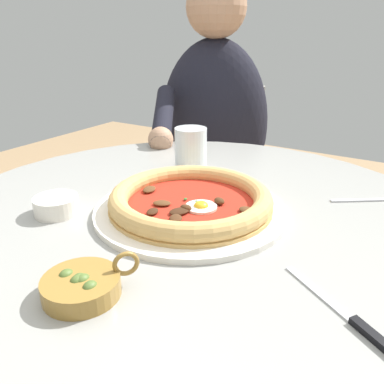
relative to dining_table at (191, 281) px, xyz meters
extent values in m
cylinder|color=#999993|center=(0.00, 0.00, 0.13)|extent=(0.94, 0.94, 0.03)
cylinder|color=gray|center=(0.00, 0.00, -0.23)|extent=(0.10, 0.10, 0.70)
cylinder|color=white|center=(0.00, 0.00, 0.15)|extent=(0.34, 0.34, 0.01)
cylinder|color=tan|center=(0.00, 0.00, 0.16)|extent=(0.29, 0.29, 0.01)
torus|color=tan|center=(0.00, 0.00, 0.17)|extent=(0.29, 0.29, 0.03)
cylinder|color=red|center=(0.00, 0.00, 0.17)|extent=(0.26, 0.26, 0.00)
cylinder|color=white|center=(0.01, 0.03, 0.17)|extent=(0.05, 0.05, 0.00)
ellipsoid|color=yellow|center=(0.01, 0.03, 0.17)|extent=(0.02, 0.02, 0.02)
ellipsoid|color=#4C2D19|center=(0.03, 0.01, 0.17)|extent=(0.02, 0.02, 0.01)
ellipsoid|color=#4C2D19|center=(0.07, 0.02, 0.17)|extent=(0.03, 0.03, 0.01)
ellipsoid|color=brown|center=(-0.01, 0.10, 0.17)|extent=(0.03, 0.04, 0.01)
ellipsoid|color=brown|center=(0.00, -0.09, 0.17)|extent=(0.04, 0.03, 0.01)
ellipsoid|color=brown|center=(0.04, -0.03, 0.17)|extent=(0.03, 0.04, 0.01)
ellipsoid|color=#4C2D19|center=(-0.02, 0.05, 0.17)|extent=(0.03, 0.03, 0.01)
ellipsoid|color=#3D2314|center=(0.07, -0.03, 0.17)|extent=(0.03, 0.02, 0.01)
ellipsoid|color=#3D2314|center=(0.05, 0.01, 0.17)|extent=(0.04, 0.04, 0.01)
ellipsoid|color=#2D6B28|center=(0.00, -0.01, 0.17)|extent=(0.01, 0.01, 0.00)
ellipsoid|color=#2D6B28|center=(0.00, 0.01, 0.17)|extent=(0.01, 0.01, 0.00)
ellipsoid|color=#2D6B28|center=(0.04, -0.04, 0.17)|extent=(0.01, 0.01, 0.00)
cylinder|color=silver|center=(-0.19, -0.12, 0.20)|extent=(0.07, 0.07, 0.10)
cylinder|color=silver|center=(-0.19, -0.12, 0.17)|extent=(0.06, 0.06, 0.04)
cube|color=silver|center=(0.11, 0.25, 0.15)|extent=(0.07, 0.10, 0.00)
cylinder|color=white|center=(0.13, -0.20, 0.16)|extent=(0.08, 0.08, 0.03)
cylinder|color=olive|center=(0.13, -0.20, 0.17)|extent=(0.06, 0.06, 0.01)
cylinder|color=olive|center=(0.27, 0.01, 0.16)|extent=(0.09, 0.09, 0.02)
torus|color=olive|center=(0.22, 0.04, 0.18)|extent=(0.03, 0.03, 0.03)
ellipsoid|color=#516B2D|center=(0.27, 0.03, 0.17)|extent=(0.02, 0.02, 0.02)
ellipsoid|color=#516B2D|center=(0.26, 0.01, 0.17)|extent=(0.02, 0.02, 0.02)
ellipsoid|color=#516B2D|center=(0.27, -0.01, 0.17)|extent=(0.02, 0.02, 0.02)
ellipsoid|color=#516B2D|center=(0.27, 0.01, 0.17)|extent=(0.02, 0.02, 0.02)
ellipsoid|color=#516B2D|center=(0.27, 0.01, 0.17)|extent=(0.02, 0.02, 0.02)
cube|color=#BCBCC1|center=(-0.22, 0.27, 0.15)|extent=(0.10, 0.14, 0.00)
cube|color=#282833|center=(-0.65, -0.31, -0.38)|extent=(0.40, 0.43, 0.45)
ellipsoid|color=black|center=(-0.65, -0.31, 0.14)|extent=(0.36, 0.43, 0.58)
sphere|color=tan|center=(-0.65, -0.31, 0.51)|extent=(0.19, 0.19, 0.19)
cylinder|color=black|center=(-0.40, -0.34, 0.21)|extent=(0.25, 0.18, 0.15)
sphere|color=tan|center=(-0.31, -0.29, 0.17)|extent=(0.07, 0.07, 0.07)
cube|color=beige|center=(-0.69, -0.33, -0.16)|extent=(0.55, 0.55, 0.02)
cube|color=beige|center=(-0.87, -0.41, 0.05)|extent=(0.18, 0.34, 0.39)
cylinder|color=#B7B2A8|center=(-0.44, -0.42, -0.39)|extent=(0.02, 0.02, 0.43)
cylinder|color=#B7B2A8|center=(-0.60, -0.08, -0.39)|extent=(0.02, 0.02, 0.43)
cylinder|color=#B7B2A8|center=(-0.78, -0.57, -0.39)|extent=(0.02, 0.02, 0.43)
cylinder|color=#B7B2A8|center=(-0.94, -0.24, -0.39)|extent=(0.02, 0.02, 0.43)
camera|label=1|loc=(0.52, 0.32, 0.45)|focal=36.14mm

